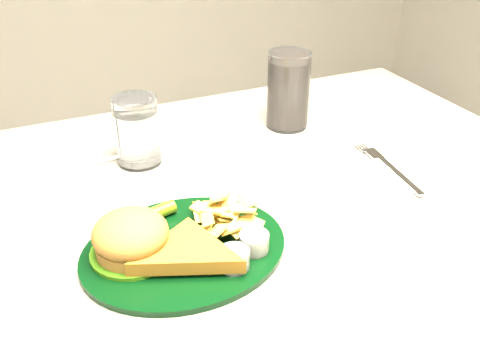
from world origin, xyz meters
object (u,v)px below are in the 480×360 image
object	(u,v)px
dinner_plate	(183,233)
fork_napkin	(397,173)
water_glass	(137,131)
cola_glass	(288,90)

from	to	relation	value
dinner_plate	fork_napkin	distance (m)	0.39
dinner_plate	water_glass	world-z (taller)	water_glass
cola_glass	dinner_plate	bearing A→B (deg)	-136.64
water_glass	cola_glass	size ratio (longest dim) A/B	0.80
dinner_plate	cola_glass	size ratio (longest dim) A/B	1.88
cola_glass	fork_napkin	xyz separation A→B (m)	(0.07, -0.24, -0.07)
cola_glass	water_glass	bearing A→B (deg)	-174.83
cola_glass	fork_napkin	distance (m)	0.26
dinner_plate	water_glass	xyz separation A→B (m)	(0.01, 0.26, 0.03)
water_glass	fork_napkin	world-z (taller)	water_glass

